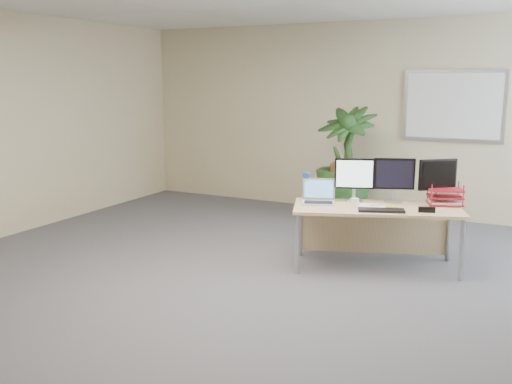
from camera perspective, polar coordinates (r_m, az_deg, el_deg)
The scene contains 17 objects.
floor at distance 4.97m, azimuth -2.95°, elevation -11.20°, with size 8.00×8.00×0.00m, color #454449.
back_wall at distance 8.33m, azimuth 10.82°, elevation 7.25°, with size 7.00×0.04×2.70m, color #C0B087.
whiteboard at distance 8.03m, azimuth 19.13°, elevation 8.13°, with size 1.30×0.04×0.95m.
desk at distance 5.97m, azimuth 11.89°, elevation -2.47°, with size 1.80×1.21×0.64m.
floor_plant at distance 7.69m, azimuth 8.91°, elevation 2.50°, with size 0.84×0.84×1.50m, color #143816.
monitor_left at distance 6.01m, azimuth 9.80°, elevation 1.49°, with size 0.40×0.19×0.45m.
monitor_right at distance 6.05m, azimuth 13.65°, elevation 1.44°, with size 0.40×0.19×0.46m.
monitor_dark at distance 6.13m, azimuth 17.70°, elevation 1.34°, with size 0.34×0.30×0.46m.
laptop at distance 5.94m, azimuth 6.27°, elevation -0.49°, with size 0.42×0.39×0.24m.
keyboard at distance 5.65m, azimuth 12.41°, elevation -1.79°, with size 0.44×0.15×0.02m, color black.
coffee_mug at distance 5.80m, azimuth 9.82°, elevation -1.04°, with size 0.11×0.08×0.09m.
spiral_notebook at distance 5.83m, azimuth 11.45°, elevation -1.42°, with size 0.28×0.21×0.01m, color silver.
orange_pen at distance 5.86m, azimuth 11.88°, elevation -1.29°, with size 0.01×0.01×0.13m, color orange.
yellow_highlighter at distance 5.85m, azimuth 13.43°, elevation -1.45°, with size 0.02×0.02×0.12m, color yellow.
water_bottle at distance 6.05m, azimuth 5.00°, elevation 0.54°, with size 0.08×0.08×0.30m.
letter_tray at distance 6.11m, azimuth 18.36°, elevation -0.57°, with size 0.40×0.35×0.16m.
stapler at distance 5.72m, azimuth 16.70°, elevation -1.71°, with size 0.16×0.04×0.05m, color black.
Camera 1 is at (2.29, -3.99, 1.89)m, focal length 40.00 mm.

